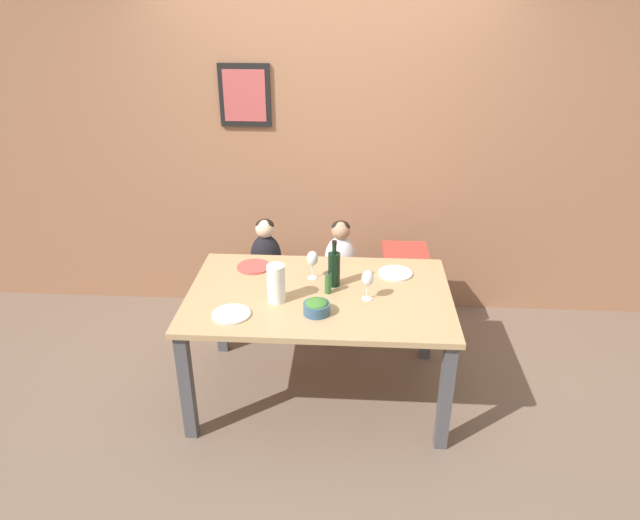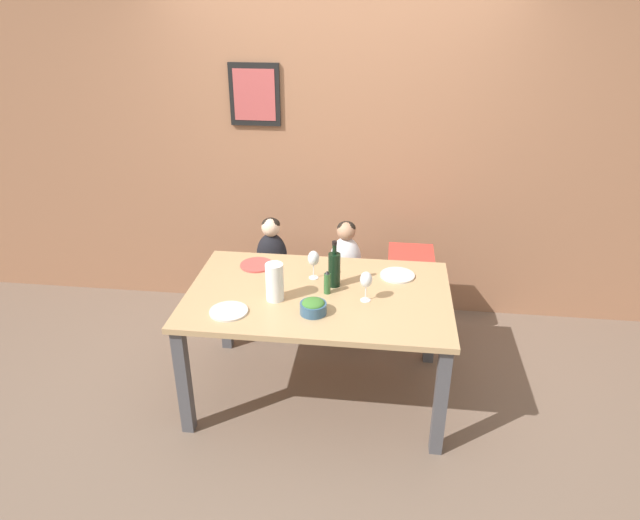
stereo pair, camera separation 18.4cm
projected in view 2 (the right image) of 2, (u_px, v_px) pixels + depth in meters
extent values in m
plane|color=#705B4C|center=(319.00, 391.00, 3.73)|extent=(14.00, 14.00, 0.00)
cube|color=#9E6B4C|center=(338.00, 142.00, 4.19)|extent=(10.00, 0.06, 2.70)
cube|color=black|center=(255.00, 95.00, 4.07)|extent=(0.37, 0.02, 0.44)
cube|color=#B74C4C|center=(254.00, 95.00, 4.06)|extent=(0.30, 0.00, 0.36)
cube|color=tan|center=(318.00, 295.00, 3.41)|extent=(1.57, 0.99, 0.03)
cube|color=#4C4C51|center=(184.00, 381.00, 3.26)|extent=(0.07, 0.07, 0.71)
cube|color=#4C4C51|center=(441.00, 401.00, 3.11)|extent=(0.07, 0.07, 0.71)
cube|color=#4C4C51|center=(225.00, 304.00, 4.04)|extent=(0.07, 0.07, 0.71)
cube|color=#4C4C51|center=(432.00, 317.00, 3.89)|extent=(0.07, 0.07, 0.71)
cylinder|color=silver|center=(252.00, 313.00, 4.21)|extent=(0.04, 0.04, 0.41)
cylinder|color=silver|center=(289.00, 316.00, 4.18)|extent=(0.04, 0.04, 0.41)
cylinder|color=silver|center=(260.00, 295.00, 4.46)|extent=(0.04, 0.04, 0.41)
cylinder|color=silver|center=(295.00, 297.00, 4.43)|extent=(0.04, 0.04, 0.41)
cube|color=white|center=(273.00, 278.00, 4.22)|extent=(0.37, 0.37, 0.05)
cylinder|color=silver|center=(324.00, 318.00, 4.15)|extent=(0.04, 0.04, 0.41)
cylinder|color=silver|center=(362.00, 321.00, 4.12)|extent=(0.04, 0.04, 0.41)
cylinder|color=silver|center=(328.00, 299.00, 4.40)|extent=(0.04, 0.04, 0.41)
cylinder|color=silver|center=(364.00, 301.00, 4.37)|extent=(0.04, 0.04, 0.41)
cube|color=white|center=(345.00, 282.00, 4.16)|extent=(0.37, 0.37, 0.05)
cylinder|color=silver|center=(391.00, 306.00, 4.07)|extent=(0.04, 0.04, 0.66)
cylinder|color=silver|center=(425.00, 308.00, 4.04)|extent=(0.04, 0.04, 0.66)
cylinder|color=silver|center=(392.00, 290.00, 4.28)|extent=(0.04, 0.04, 0.66)
cylinder|color=silver|center=(423.00, 292.00, 4.25)|extent=(0.04, 0.04, 0.66)
cube|color=red|center=(411.00, 256.00, 4.00)|extent=(0.32, 0.32, 0.05)
ellipsoid|color=black|center=(272.00, 255.00, 4.13)|extent=(0.22, 0.18, 0.33)
sphere|color=beige|center=(271.00, 227.00, 4.04)|extent=(0.13, 0.13, 0.13)
ellipsoid|color=black|center=(271.00, 224.00, 4.04)|extent=(0.13, 0.13, 0.09)
ellipsoid|color=silver|center=(346.00, 259.00, 4.08)|extent=(0.22, 0.18, 0.33)
sphere|color=tan|center=(346.00, 231.00, 3.98)|extent=(0.13, 0.13, 0.13)
ellipsoid|color=black|center=(346.00, 228.00, 3.98)|extent=(0.13, 0.13, 0.09)
cylinder|color=black|center=(334.00, 270.00, 3.44)|extent=(0.07, 0.07, 0.21)
cylinder|color=black|center=(334.00, 248.00, 3.37)|extent=(0.03, 0.03, 0.08)
cylinder|color=black|center=(335.00, 243.00, 3.36)|extent=(0.03, 0.03, 0.02)
cylinder|color=white|center=(275.00, 282.00, 3.28)|extent=(0.10, 0.10, 0.23)
cylinder|color=white|center=(365.00, 300.00, 3.32)|extent=(0.06, 0.06, 0.00)
cylinder|color=white|center=(366.00, 293.00, 3.30)|extent=(0.01, 0.01, 0.08)
ellipsoid|color=white|center=(366.00, 280.00, 3.26)|extent=(0.07, 0.07, 0.10)
cylinder|color=white|center=(314.00, 278.00, 3.57)|extent=(0.06, 0.06, 0.00)
cylinder|color=white|center=(314.00, 271.00, 3.55)|extent=(0.01, 0.01, 0.08)
ellipsoid|color=white|center=(314.00, 258.00, 3.51)|extent=(0.07, 0.07, 0.10)
cylinder|color=#335675|center=(313.00, 308.00, 3.18)|extent=(0.15, 0.15, 0.06)
ellipsoid|color=#3D752D|center=(313.00, 303.00, 3.17)|extent=(0.13, 0.13, 0.04)
cylinder|color=silver|center=(229.00, 311.00, 3.20)|extent=(0.22, 0.22, 0.01)
cylinder|color=#D14C47|center=(257.00, 265.00, 3.72)|extent=(0.22, 0.22, 0.01)
cylinder|color=silver|center=(397.00, 275.00, 3.59)|extent=(0.22, 0.22, 0.01)
cylinder|color=#336633|center=(327.00, 283.00, 3.37)|extent=(0.04, 0.04, 0.13)
cone|color=black|center=(327.00, 272.00, 3.34)|extent=(0.03, 0.03, 0.02)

